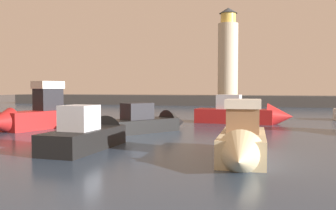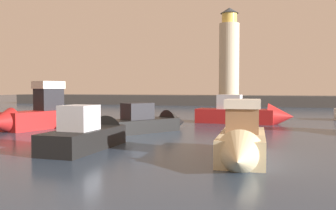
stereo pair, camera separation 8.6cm
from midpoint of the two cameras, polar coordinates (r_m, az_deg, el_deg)
The scene contains 8 objects.
ground_plane at distance 31.36m, azimuth 7.75°, elevation -2.50°, with size 220.00×220.00×0.00m, color #2D3D51.
breakwater at distance 59.26m, azimuth 12.10°, elevation 0.67°, with size 82.94×5.96×1.66m, color #423F3D.
lighthouse at distance 59.77m, azimuth 9.65°, elevation 7.92°, with size 3.23×3.23×14.12m.
motorboat_0 at distance 26.44m, azimuth -20.05°, elevation -1.49°, with size 3.48×7.37×3.50m.
motorboat_1 at distance 14.07m, azimuth 11.70°, elevation -5.73°, with size 2.02×6.19×2.62m.
motorboat_3 at distance 29.45m, azimuth 12.51°, elevation -1.44°, with size 7.62×2.36×2.67m.
motorboat_4 at distance 17.75m, azimuth -11.40°, elevation -4.43°, with size 1.90×6.31×2.42m.
motorboat_5 at distance 23.65m, azimuth -2.13°, elevation -2.73°, with size 4.74×6.07×2.28m.
Camera 2 is at (5.00, -2.64, 2.78)m, focal length 38.66 mm.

